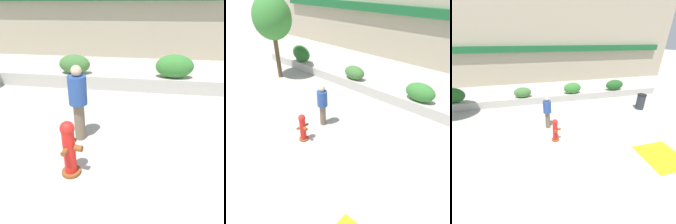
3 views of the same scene
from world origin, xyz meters
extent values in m
cube|color=#B7B2A8|center=(0.00, 6.00, 0.25)|extent=(18.00, 0.70, 0.50)
ellipsoid|color=#427538|center=(-1.76, 6.00, 0.85)|extent=(1.18, 0.69, 0.71)
ellipsoid|color=#387F33|center=(1.87, 6.00, 0.91)|extent=(1.31, 0.70, 0.82)
cylinder|color=brown|center=(-0.36, 1.20, 0.03)|extent=(0.39, 0.39, 0.06)
cylinder|color=red|center=(-0.36, 1.20, 0.48)|extent=(0.24, 0.24, 0.85)
sphere|color=red|center=(-0.36, 1.20, 0.95)|extent=(0.25, 0.25, 0.25)
cylinder|color=brown|center=(-0.18, 1.18, 0.59)|extent=(0.15, 0.13, 0.11)
cylinder|color=brown|center=(-0.38, 1.03, 0.59)|extent=(0.10, 0.14, 0.09)
cylinder|color=brown|center=(-0.34, 1.37, 0.59)|extent=(0.10, 0.14, 0.09)
cylinder|color=brown|center=(-0.53, 2.39, 0.44)|extent=(0.33, 0.33, 0.88)
cylinder|color=#26478C|center=(-0.53, 2.39, 1.19)|extent=(0.55, 0.55, 0.62)
sphere|color=#D6AD89|center=(-0.53, 2.39, 1.61)|extent=(0.23, 0.23, 0.23)
camera|label=1|loc=(0.87, -1.81, 2.79)|focal=35.00mm
camera|label=2|loc=(4.86, -2.73, 5.20)|focal=35.00mm
camera|label=3|loc=(-1.33, -4.41, 4.23)|focal=24.00mm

